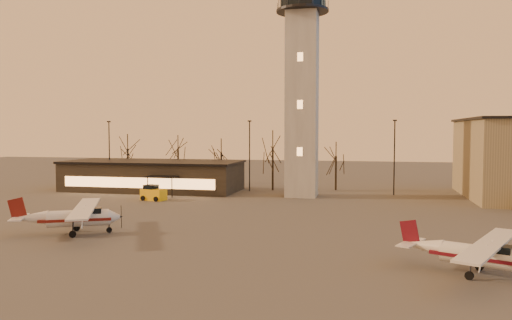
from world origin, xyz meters
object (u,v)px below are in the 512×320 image
at_px(control_tower, 302,72).
at_px(terminal, 153,176).
at_px(cessna_front, 482,260).
at_px(service_cart, 153,194).
at_px(cessna_rear, 80,221).

height_order(control_tower, terminal, control_tower).
xyz_separation_m(control_tower, cessna_front, (15.13, -33.91, -15.31)).
height_order(terminal, cessna_front, terminal).
height_order(control_tower, cessna_front, control_tower).
bearing_deg(terminal, cessna_front, -44.03).
relative_size(control_tower, service_cart, 9.85).
bearing_deg(terminal, control_tower, -5.15).
bearing_deg(control_tower, cessna_rear, -118.17).
bearing_deg(cessna_front, control_tower, 138.53).
relative_size(terminal, cessna_front, 2.45).
xyz_separation_m(terminal, service_cart, (4.37, -9.68, -1.43)).
xyz_separation_m(cessna_front, service_cart, (-32.75, 26.21, -0.29)).
distance_m(control_tower, cessna_rear, 35.31).
distance_m(terminal, service_cart, 10.72).
xyz_separation_m(terminal, cessna_rear, (6.95, -30.07, -1.04)).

